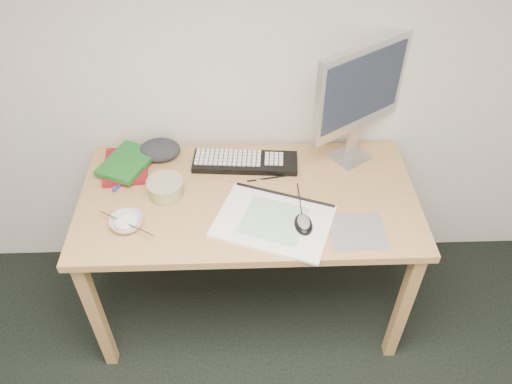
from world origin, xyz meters
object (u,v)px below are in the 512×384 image
(sketchpad, at_px, (274,221))
(desk, at_px, (249,210))
(monitor, at_px, (360,91))
(keyboard, at_px, (245,162))
(rice_bowl, at_px, (127,223))

(sketchpad, bearing_deg, desk, 142.70)
(desk, xyz_separation_m, monitor, (0.46, 0.24, 0.42))
(keyboard, height_order, rice_bowl, rice_bowl)
(monitor, bearing_deg, sketchpad, -166.85)
(sketchpad, xyz_separation_m, monitor, (0.37, 0.40, 0.34))
(sketchpad, xyz_separation_m, rice_bowl, (-0.57, -0.00, 0.01))
(desk, relative_size, monitor, 2.56)
(desk, height_order, keyboard, keyboard)
(monitor, bearing_deg, rice_bowl, 169.00)
(rice_bowl, bearing_deg, keyboard, 37.87)
(desk, distance_m, monitor, 0.67)
(desk, height_order, monitor, monitor)
(keyboard, bearing_deg, monitor, 8.92)
(sketchpad, xyz_separation_m, keyboard, (-0.11, 0.36, 0.01))
(sketchpad, distance_m, rice_bowl, 0.57)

